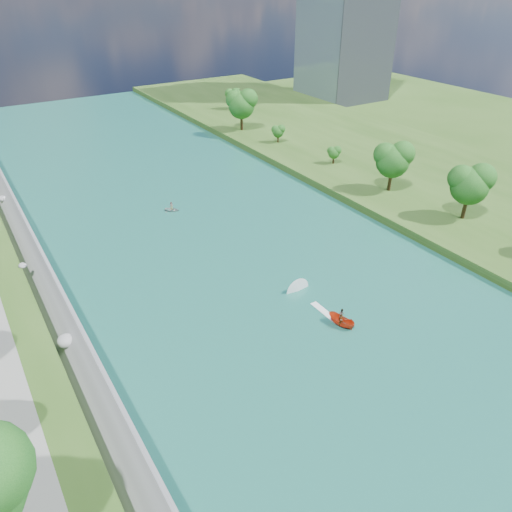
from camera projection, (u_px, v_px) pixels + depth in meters
ground at (326, 342)px, 58.37m from camera, size 260.00×260.00×0.00m
river_water at (240, 266)px, 72.96m from camera, size 55.00×240.00×0.10m
berm_east at (463, 191)px, 95.30m from camera, size 44.00×240.00×1.50m
riprap_bank at (57, 317)px, 59.50m from camera, size 4.04×236.00×4.37m
trees_east at (397, 165)px, 90.76m from camera, size 14.52×140.70×11.86m
motorboat at (331, 313)px, 62.15m from camera, size 3.60×18.73×1.95m
raft at (172, 209)px, 89.06m from camera, size 3.24×3.21×1.62m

